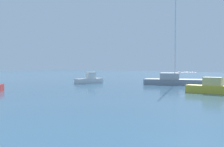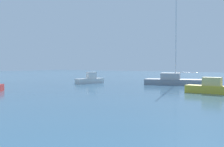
% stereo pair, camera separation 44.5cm
% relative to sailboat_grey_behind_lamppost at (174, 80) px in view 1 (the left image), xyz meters
% --- Properties ---
extents(water, '(160.00, 160.00, 0.00)m').
position_rel_sailboat_grey_behind_lamppost_xyz_m(water, '(-17.48, 9.08, -0.58)').
color(water, '#38607F').
rests_on(water, ground).
extents(sailboat_grey_behind_lamppost, '(5.26, 8.56, 13.56)m').
position_rel_sailboat_grey_behind_lamppost_xyz_m(sailboat_grey_behind_lamppost, '(0.00, 0.00, 0.00)').
color(sailboat_grey_behind_lamppost, gray).
rests_on(sailboat_grey_behind_lamppost, water).
extents(motorboat_white_outer_mooring, '(4.52, 2.10, 1.61)m').
position_rel_sailboat_grey_behind_lamppost_xyz_m(motorboat_white_outer_mooring, '(-4.99, 10.77, -0.06)').
color(motorboat_white_outer_mooring, white).
rests_on(motorboat_white_outer_mooring, water).
extents(motorboat_yellow_center_channel, '(1.43, 4.50, 1.51)m').
position_rel_sailboat_grey_behind_lamppost_xyz_m(motorboat_yellow_center_channel, '(-8.41, -7.30, -0.05)').
color(motorboat_yellow_center_channel, gold).
rests_on(motorboat_yellow_center_channel, water).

